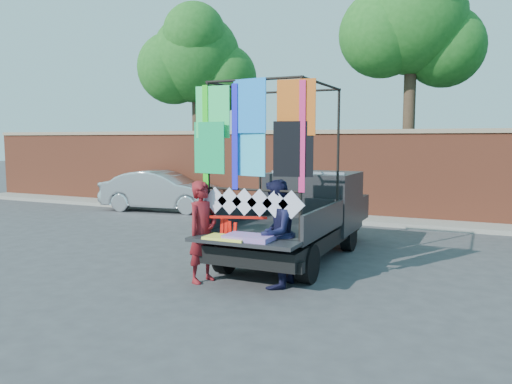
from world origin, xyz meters
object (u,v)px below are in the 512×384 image
at_px(sedan, 162,191).
at_px(woman, 203,232).
at_px(pickup_truck, 305,213).
at_px(man, 275,234).

distance_m(sedan, woman, 8.47).
xyz_separation_m(pickup_truck, sedan, (-6.25, 3.83, -0.16)).
height_order(sedan, woman, woman).
bearing_deg(man, pickup_truck, -170.71).
bearing_deg(pickup_truck, man, -81.77).
bearing_deg(woman, pickup_truck, -3.97).
xyz_separation_m(pickup_truck, woman, (-0.83, -2.67, 0.01)).
distance_m(pickup_truck, woman, 2.79).
xyz_separation_m(woman, man, (1.18, 0.22, 0.02)).
relative_size(sedan, woman, 2.40).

